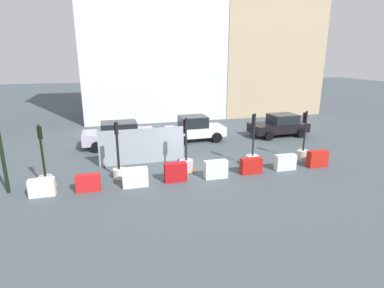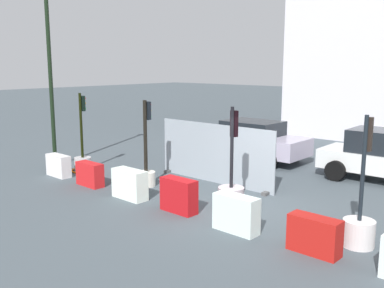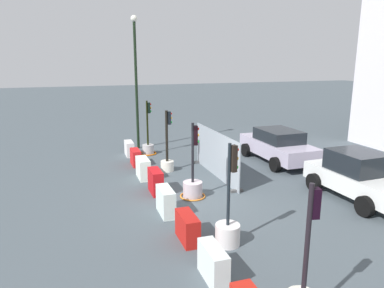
{
  "view_description": "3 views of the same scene",
  "coord_description": "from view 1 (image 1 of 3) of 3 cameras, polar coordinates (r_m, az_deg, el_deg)",
  "views": [
    {
      "loc": [
        -3.85,
        -14.43,
        5.7
      ],
      "look_at": [
        0.32,
        0.56,
        1.27
      ],
      "focal_mm": 28.85,
      "sensor_mm": 36.0,
      "label": 1
    },
    {
      "loc": [
        6.79,
        -9.29,
        3.89
      ],
      "look_at": [
        -1.94,
        0.47,
        1.51
      ],
      "focal_mm": 41.11,
      "sensor_mm": 36.0,
      "label": 2
    },
    {
      "loc": [
        11.61,
        -4.01,
        4.96
      ],
      "look_at": [
        -1.87,
        0.63,
        1.58
      ],
      "focal_mm": 33.36,
      "sensor_mm": 36.0,
      "label": 3
    }
  ],
  "objects": [
    {
      "name": "construction_barrier_5",
      "position": [
        15.82,
        10.87,
        -3.99
      ],
      "size": [
        1.09,
        0.43,
        0.78
      ],
      "color": "#B31914",
      "rests_on": "ground_plane"
    },
    {
      "name": "traffic_light_1",
      "position": [
        15.31,
        -13.38,
        -3.91
      ],
      "size": [
        0.6,
        0.6,
        2.78
      ],
      "color": "silver",
      "rests_on": "ground_plane"
    },
    {
      "name": "construction_barrier_2",
      "position": [
        14.23,
        -10.47,
        -6.08
      ],
      "size": [
        1.15,
        0.47,
        0.87
      ],
      "color": "white",
      "rests_on": "ground_plane"
    },
    {
      "name": "traffic_light_4",
      "position": [
        18.55,
        19.81,
        -1.29
      ],
      "size": [
        0.65,
        0.65,
        2.84
      ],
      "color": "beige",
      "rests_on": "ground_plane"
    },
    {
      "name": "car_black_sedan",
      "position": [
        23.73,
        15.85,
        3.35
      ],
      "size": [
        4.32,
        2.29,
        1.6
      ],
      "color": "black",
      "rests_on": "ground_plane"
    },
    {
      "name": "traffic_light_2",
      "position": [
        15.86,
        -1.1,
        -3.45
      ],
      "size": [
        0.95,
        0.95,
        2.79
      ],
      "color": "#B9A8B1",
      "rests_on": "ground_plane"
    },
    {
      "name": "car_silver_hatchback",
      "position": [
        20.62,
        -13.33,
        1.8
      ],
      "size": [
        4.57,
        2.29,
        1.62
      ],
      "color": "#B3AAC1",
      "rests_on": "ground_plane"
    },
    {
      "name": "traffic_light_0",
      "position": [
        15.45,
        -25.45,
        -5.55
      ],
      "size": [
        0.89,
        0.89,
        2.87
      ],
      "color": "#AFACAE",
      "rests_on": "ground_plane"
    },
    {
      "name": "construction_barrier_7",
      "position": [
        17.76,
        22.16,
        -2.55
      ],
      "size": [
        1.09,
        0.44,
        0.87
      ],
      "color": "red",
      "rests_on": "ground_plane"
    },
    {
      "name": "construction_barrier_3",
      "position": [
        14.57,
        -3.09,
        -5.21
      ],
      "size": [
        1.05,
        0.42,
        0.91
      ],
      "color": "#B61217",
      "rests_on": "ground_plane"
    },
    {
      "name": "car_white_van",
      "position": [
        21.5,
        0.51,
        2.85
      ],
      "size": [
        4.06,
        2.24,
        1.73
      ],
      "color": "silver",
      "rests_on": "ground_plane"
    },
    {
      "name": "building_main_facade",
      "position": [
        31.89,
        -5.15,
        21.31
      ],
      "size": [
        16.29,
        9.34,
        17.44
      ],
      "color": "silver",
      "rests_on": "ground_plane"
    },
    {
      "name": "building_corner_block",
      "position": [
        35.0,
        11.88,
        16.09
      ],
      "size": [
        10.56,
        9.48,
        11.99
      ],
      "color": "tan",
      "rests_on": "ground_plane"
    },
    {
      "name": "traffic_light_3",
      "position": [
        16.85,
        11.1,
        -2.36
      ],
      "size": [
        0.68,
        0.68,
        2.87
      ],
      "color": "silver",
      "rests_on": "ground_plane"
    },
    {
      "name": "construction_barrier_1",
      "position": [
        14.29,
        -18.63,
        -6.82
      ],
      "size": [
        1.04,
        0.4,
        0.76
      ],
      "color": "red",
      "rests_on": "ground_plane"
    },
    {
      "name": "construction_barrier_6",
      "position": [
        16.72,
        16.86,
        -3.25
      ],
      "size": [
        1.1,
        0.4,
        0.82
      ],
      "color": "silver",
      "rests_on": "ground_plane"
    },
    {
      "name": "construction_barrier_0",
      "position": [
        14.54,
        -25.99,
        -7.25
      ],
      "size": [
        1.04,
        0.4,
        0.76
      ],
      "color": "silver",
      "rests_on": "ground_plane"
    },
    {
      "name": "construction_barrier_4",
      "position": [
        14.98,
        4.43,
        -4.7
      ],
      "size": [
        1.12,
        0.42,
        0.88
      ],
      "color": "silver",
      "rests_on": "ground_plane"
    },
    {
      "name": "ground_plane",
      "position": [
        15.99,
        -0.58,
        -4.98
      ],
      "size": [
        120.0,
        120.0,
        0.0
      ],
      "primitive_type": "plane",
      "color": "#454F56"
    },
    {
      "name": "site_fence_panel",
      "position": [
        17.02,
        -9.15,
        -0.54
      ],
      "size": [
        4.63,
        0.5,
        1.97
      ],
      "color": "#8F9AA4",
      "rests_on": "ground_plane"
    }
  ]
}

